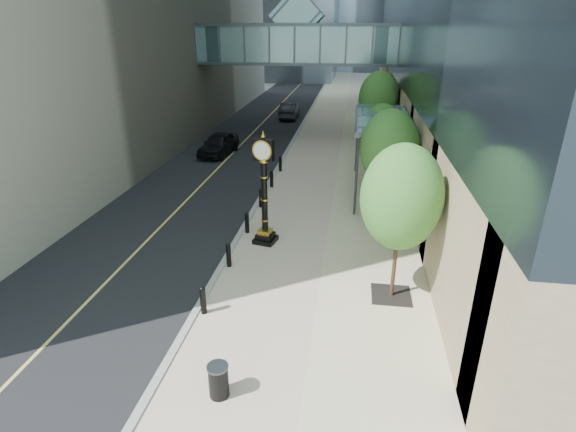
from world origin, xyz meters
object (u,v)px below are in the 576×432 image
object	(u,v)px
street_clock	(265,198)
trash_bin	(219,382)
car_near	(219,144)
pedestrian	(398,183)
car_far	(290,110)

from	to	relation	value
street_clock	trash_bin	distance (m)	9.18
trash_bin	car_near	distance (m)	23.94
street_clock	car_near	world-z (taller)	street_clock
trash_bin	car_near	world-z (taller)	car_near
trash_bin	pedestrian	world-z (taller)	pedestrian
pedestrian	car_near	bearing A→B (deg)	-7.00
pedestrian	car_far	world-z (taller)	pedestrian
car_near	car_far	world-z (taller)	car_near
street_clock	trash_bin	size ratio (longest dim) A/B	5.40
street_clock	pedestrian	world-z (taller)	street_clock
street_clock	car_near	bearing A→B (deg)	126.36
trash_bin	car_far	world-z (taller)	car_far
trash_bin	car_far	distance (m)	37.81
pedestrian	car_far	distance (m)	24.22
trash_bin	pedestrian	xyz separation A→B (m)	(5.65, 15.23, 0.48)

